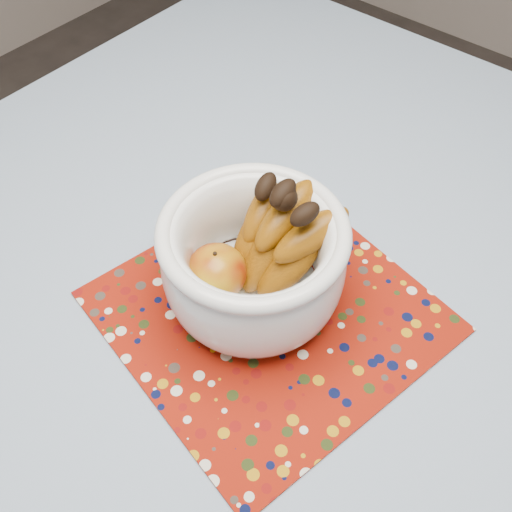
% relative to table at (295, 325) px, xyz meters
% --- Properties ---
extents(table, '(1.20, 1.20, 0.75)m').
position_rel_table_xyz_m(table, '(0.00, 0.00, 0.00)').
color(table, brown).
rests_on(table, ground).
extents(tablecloth, '(1.32, 1.32, 0.01)m').
position_rel_table_xyz_m(tablecloth, '(0.00, 0.00, 0.08)').
color(tablecloth, '#6082A0').
rests_on(tablecloth, table).
extents(placemat, '(0.44, 0.44, 0.00)m').
position_rel_table_xyz_m(placemat, '(-0.01, -0.05, 0.09)').
color(placemat, maroon).
rests_on(placemat, tablecloth).
extents(fruit_bowl, '(0.23, 0.23, 0.18)m').
position_rel_table_xyz_m(fruit_bowl, '(-0.03, -0.04, 0.17)').
color(fruit_bowl, white).
rests_on(fruit_bowl, placemat).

